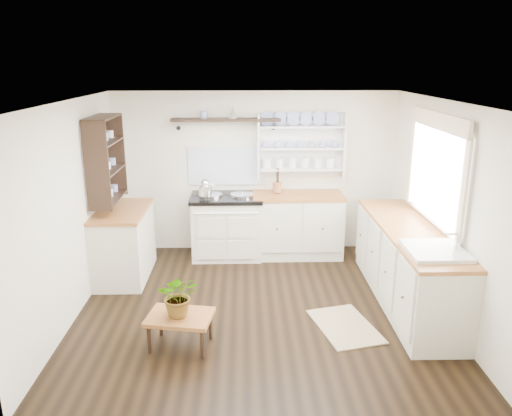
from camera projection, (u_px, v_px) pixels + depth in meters
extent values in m
cube|color=black|center=(258.00, 307.00, 5.69)|extent=(4.00, 3.80, 0.01)
cube|color=#EDE5CD|center=(255.00, 172.00, 7.19)|extent=(4.00, 0.02, 2.30)
cube|color=#EDE5CD|center=(443.00, 209.00, 5.41)|extent=(0.02, 3.80, 2.30)
cube|color=#EDE5CD|center=(71.00, 211.00, 5.32)|extent=(0.02, 3.80, 2.30)
cube|color=white|center=(259.00, 101.00, 5.04)|extent=(4.00, 3.80, 0.01)
cube|color=white|center=(437.00, 174.00, 5.45)|extent=(0.04, 1.40, 1.00)
cube|color=white|center=(435.00, 174.00, 5.45)|extent=(0.02, 1.50, 1.10)
cube|color=beige|center=(439.00, 121.00, 5.29)|extent=(0.04, 1.55, 0.18)
cube|color=silver|center=(227.00, 228.00, 7.07)|extent=(0.95, 0.62, 0.84)
cube|color=black|center=(226.00, 198.00, 6.94)|extent=(0.99, 0.66, 0.05)
cylinder|color=silver|center=(211.00, 195.00, 6.92)|extent=(0.32, 0.32, 0.03)
cylinder|color=silver|center=(242.00, 195.00, 6.93)|extent=(0.32, 0.32, 0.03)
cylinder|color=silver|center=(226.00, 213.00, 6.64)|extent=(0.86, 0.02, 0.02)
cube|color=silver|center=(297.00, 225.00, 7.11)|extent=(1.25, 0.60, 0.88)
cube|color=brown|center=(298.00, 196.00, 6.99)|extent=(1.27, 0.63, 0.04)
cube|color=silver|center=(407.00, 266.00, 5.70)|extent=(0.60, 2.40, 0.88)
cube|color=brown|center=(410.00, 230.00, 5.58)|extent=(0.62, 2.43, 0.04)
cube|color=white|center=(434.00, 262.00, 4.88)|extent=(0.55, 0.60, 0.28)
cylinder|color=silver|center=(456.00, 243.00, 4.83)|extent=(0.02, 0.02, 0.22)
cube|color=silver|center=(124.00, 244.00, 6.39)|extent=(0.60, 1.10, 0.88)
cube|color=brown|center=(121.00, 211.00, 6.26)|extent=(0.62, 1.13, 0.04)
cube|color=white|center=(301.00, 145.00, 7.07)|extent=(1.20, 0.03, 0.90)
cube|color=white|center=(301.00, 146.00, 6.98)|extent=(1.20, 0.22, 0.02)
cylinder|color=navy|center=(302.00, 126.00, 6.92)|extent=(0.20, 0.02, 0.20)
cube|color=black|center=(226.00, 120.00, 6.83)|extent=(1.50, 0.24, 0.04)
cone|color=black|center=(179.00, 127.00, 6.92)|extent=(0.06, 0.20, 0.06)
cone|color=black|center=(273.00, 127.00, 6.95)|extent=(0.06, 0.20, 0.06)
cube|color=black|center=(106.00, 159.00, 6.07)|extent=(0.28, 0.80, 1.05)
cylinder|color=#985637|center=(277.00, 187.00, 7.03)|extent=(0.12, 0.12, 0.14)
cube|color=brown|center=(180.00, 317.00, 4.81)|extent=(0.68, 0.54, 0.04)
cylinder|color=black|center=(149.00, 340.00, 4.74)|extent=(0.04, 0.04, 0.29)
cylinder|color=black|center=(161.00, 322.00, 5.06)|extent=(0.04, 0.04, 0.29)
cylinder|color=black|center=(202.00, 344.00, 4.66)|extent=(0.04, 0.04, 0.29)
cylinder|color=black|center=(210.00, 326.00, 4.99)|extent=(0.04, 0.04, 0.29)
imported|color=#3F7233|center=(179.00, 295.00, 4.75)|extent=(0.43, 0.39, 0.43)
cube|color=#8F6B53|center=(345.00, 326.00, 5.25)|extent=(0.74, 0.96, 0.02)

